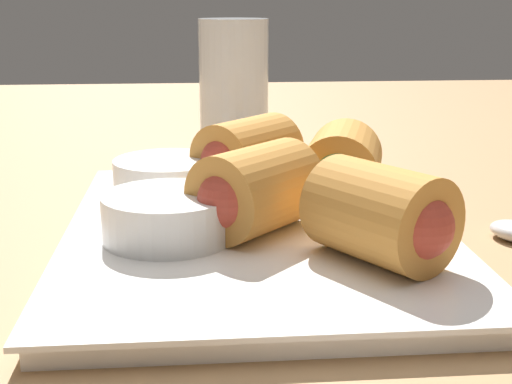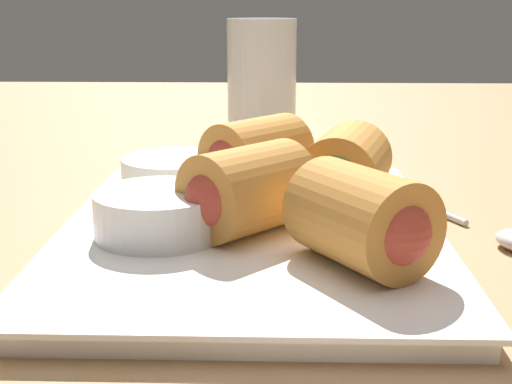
{
  "view_description": "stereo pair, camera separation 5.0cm",
  "coord_description": "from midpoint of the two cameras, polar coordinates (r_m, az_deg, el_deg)",
  "views": [
    {
      "loc": [
        -44.16,
        5.35,
        17.72
      ],
      "look_at": [
        -0.62,
        1.58,
        5.67
      ],
      "focal_mm": 50.0,
      "sensor_mm": 36.0,
      "label": 1
    },
    {
      "loc": [
        -44.3,
        0.35,
        17.72
      ],
      "look_at": [
        -0.62,
        1.58,
        5.67
      ],
      "focal_mm": 50.0,
      "sensor_mm": 36.0,
      "label": 2
    }
  ],
  "objects": [
    {
      "name": "spoon",
      "position": [
        0.51,
        21.83,
        -3.06
      ],
      "size": [
        17.34,
        9.46,
        1.23
      ],
      "color": "silver",
      "rests_on": "table_surface"
    },
    {
      "name": "table_surface",
      "position": [
        0.47,
        4.99,
        -5.31
      ],
      "size": [
        180.0,
        140.0,
        2.0
      ],
      "color": "#A87F54",
      "rests_on": "ground"
    },
    {
      "name": "roll_front_left",
      "position": [
        0.53,
        2.79,
        2.94
      ],
      "size": [
        8.99,
        8.85,
        5.43
      ],
      "color": "#C68438",
      "rests_on": "serving_plate"
    },
    {
      "name": "serving_plate",
      "position": [
        0.46,
        3.11,
        -3.54
      ],
      "size": [
        31.42,
        24.02,
        1.5
      ],
      "color": "white",
      "rests_on": "table_surface"
    },
    {
      "name": "dipping_bowl_far",
      "position": [
        0.53,
        -3.37,
        1.42
      ],
      "size": [
        7.97,
        7.97,
        2.79
      ],
      "color": "white",
      "rests_on": "serving_plate"
    },
    {
      "name": "roll_back_right",
      "position": [
        0.5,
        10.4,
        1.84
      ],
      "size": [
        8.66,
        7.24,
        5.43
      ],
      "color": "#C68438",
      "rests_on": "serving_plate"
    },
    {
      "name": "roll_front_right",
      "position": [
        0.39,
        13.07,
        -2.27
      ],
      "size": [
        9.0,
        8.49,
        5.43
      ],
      "color": "#C68438",
      "rests_on": "serving_plate"
    },
    {
      "name": "roll_back_left",
      "position": [
        0.43,
        2.68,
        0.01
      ],
      "size": [
        8.96,
        8.9,
        5.43
      ],
      "color": "#C68438",
      "rests_on": "serving_plate"
    },
    {
      "name": "drinking_glass",
      "position": [
        0.71,
        2.77,
        8.22
      ],
      "size": [
        6.83,
        6.83,
        13.61
      ],
      "color": "silver",
      "rests_on": "table_surface"
    },
    {
      "name": "dipping_bowl_near",
      "position": [
        0.43,
        -4.06,
        -1.63
      ],
      "size": [
        7.97,
        7.97,
        2.79
      ],
      "color": "white",
      "rests_on": "serving_plate"
    }
  ]
}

